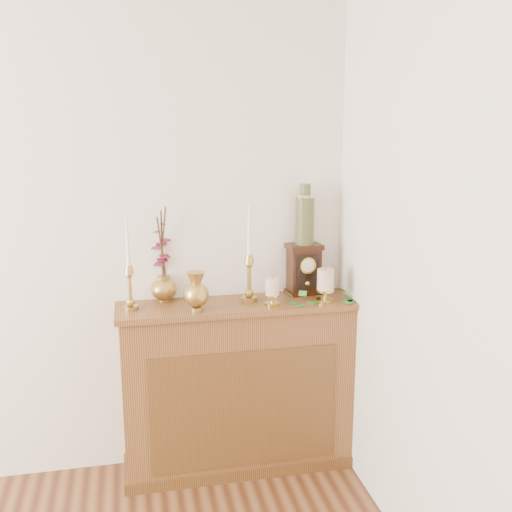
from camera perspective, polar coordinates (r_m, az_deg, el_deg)
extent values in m
cube|color=brown|center=(3.27, -1.71, -12.51)|extent=(1.20, 0.30, 0.90)
cube|color=brown|center=(3.15, -1.19, -14.41)|extent=(0.96, 0.01, 0.63)
cube|color=brown|center=(3.10, -1.77, -4.71)|extent=(1.24, 0.34, 0.03)
cube|color=brown|center=(3.47, -1.66, -18.80)|extent=(1.23, 0.33, 0.06)
cylinder|color=tan|center=(3.04, -11.85, -4.85)|extent=(0.08, 0.08, 0.02)
sphere|color=tan|center=(3.03, -11.88, -4.33)|extent=(0.04, 0.04, 0.04)
cylinder|color=tan|center=(3.01, -11.94, -3.10)|extent=(0.02, 0.02, 0.14)
sphere|color=tan|center=(2.99, -12.00, -1.76)|extent=(0.03, 0.03, 0.03)
cone|color=tan|center=(2.98, -12.03, -1.22)|extent=(0.05, 0.05, 0.04)
cone|color=white|center=(2.96, -12.15, 1.32)|extent=(0.02, 0.02, 0.24)
cylinder|color=tan|center=(3.12, -0.65, -4.09)|extent=(0.08, 0.08, 0.02)
sphere|color=tan|center=(3.11, -0.65, -3.54)|extent=(0.05, 0.05, 0.05)
cylinder|color=tan|center=(3.09, -0.65, -2.23)|extent=(0.02, 0.02, 0.15)
sphere|color=tan|center=(3.07, -0.66, -0.81)|extent=(0.04, 0.04, 0.04)
cone|color=tan|center=(3.06, -0.66, -0.24)|extent=(0.05, 0.05, 0.04)
cone|color=white|center=(3.03, -0.67, 2.47)|extent=(0.02, 0.02, 0.26)
cylinder|color=tan|center=(2.96, -5.68, -5.05)|extent=(0.06, 0.06, 0.02)
sphere|color=tan|center=(2.94, -5.71, -3.70)|extent=(0.12, 0.12, 0.12)
cone|color=tan|center=(2.92, -5.75, -2.11)|extent=(0.09, 0.09, 0.06)
cylinder|color=tan|center=(3.15, -8.75, -4.15)|extent=(0.06, 0.06, 0.01)
ellipsoid|color=tan|center=(3.14, -8.78, -3.14)|extent=(0.14, 0.14, 0.12)
cylinder|color=tan|center=(3.12, -8.82, -2.11)|extent=(0.07, 0.07, 0.02)
cylinder|color=#472819|center=(3.09, -9.01, 0.87)|extent=(0.04, 0.08, 0.32)
cylinder|color=#472819|center=(3.09, -8.95, 1.14)|extent=(0.01, 0.07, 0.35)
cylinder|color=#472819|center=(3.09, -8.90, 1.41)|extent=(0.04, 0.12, 0.37)
cylinder|color=gold|center=(3.05, 1.55, -4.57)|extent=(0.08, 0.08, 0.01)
cylinder|color=gold|center=(3.04, 1.56, -4.15)|extent=(0.02, 0.02, 0.03)
cylinder|color=gold|center=(3.03, 1.56, -3.78)|extent=(0.07, 0.07, 0.01)
cylinder|color=#FEEAC7|center=(3.02, 1.56, -2.91)|extent=(0.07, 0.07, 0.09)
cylinder|color=#472819|center=(3.01, 1.57, -2.03)|extent=(0.00, 0.00, 0.01)
cylinder|color=gold|center=(3.12, 6.58, -4.22)|extent=(0.10, 0.10, 0.02)
cylinder|color=gold|center=(3.11, 6.59, -3.71)|extent=(0.02, 0.02, 0.04)
cylinder|color=gold|center=(3.10, 6.61, -3.27)|extent=(0.09, 0.09, 0.01)
cylinder|color=#FEEAC7|center=(3.09, 6.63, -2.22)|extent=(0.09, 0.09, 0.11)
cylinder|color=#472819|center=(3.07, 6.66, -1.16)|extent=(0.00, 0.00, 0.01)
cube|color=#30742C|center=(3.11, 7.15, -4.35)|extent=(0.06, 0.05, 0.00)
cube|color=#30742C|center=(3.14, 2.58, -4.13)|extent=(0.06, 0.05, 0.00)
cube|color=#30742C|center=(3.10, 5.21, -4.36)|extent=(0.05, 0.05, 0.00)
cube|color=#30742C|center=(3.17, 9.18, -4.10)|extent=(0.04, 0.04, 0.00)
cube|color=#30742C|center=(3.05, 3.02, -4.61)|extent=(0.06, 0.05, 0.00)
cube|color=#30742C|center=(3.16, 8.01, -4.14)|extent=(0.04, 0.05, 0.00)
cube|color=#30742C|center=(3.17, 5.87, -4.03)|extent=(0.04, 0.05, 0.00)
cube|color=#30742C|center=(3.19, 5.84, -3.89)|extent=(0.05, 0.05, 0.00)
cube|color=#30742C|center=(3.21, 7.05, -3.85)|extent=(0.05, 0.06, 0.00)
cube|color=#30742C|center=(3.04, 2.53, -4.71)|extent=(0.05, 0.05, 0.00)
cube|color=#30742C|center=(3.16, 7.57, -4.13)|extent=(0.05, 0.05, 0.00)
cube|color=#30742C|center=(3.08, 3.24, -3.69)|extent=(0.04, 0.05, 0.02)
cube|color=#30742C|center=(3.04, 4.47, -3.58)|extent=(0.04, 0.03, 0.02)
cube|color=#30742C|center=(3.15, 8.24, -3.24)|extent=(0.05, 0.04, 0.02)
cube|color=black|center=(3.26, 4.53, -3.40)|extent=(0.19, 0.14, 0.02)
cube|color=black|center=(3.23, 4.57, -1.38)|extent=(0.17, 0.12, 0.24)
cube|color=black|center=(3.20, 4.61, 0.90)|extent=(0.19, 0.14, 0.03)
cube|color=black|center=(3.18, 4.94, -1.54)|extent=(0.13, 0.02, 0.19)
cylinder|color=yellow|center=(3.17, 4.98, -0.92)|extent=(0.09, 0.02, 0.09)
cylinder|color=silver|center=(3.17, 4.98, -0.92)|extent=(0.07, 0.01, 0.07)
sphere|color=yellow|center=(3.20, 4.90, -2.63)|extent=(0.03, 0.03, 0.03)
cylinder|color=#1B3625|center=(3.18, 4.66, 3.33)|extent=(0.10, 0.10, 0.25)
cylinder|color=#1B3625|center=(3.15, 4.71, 6.11)|extent=(0.06, 0.06, 0.08)
cylinder|color=tan|center=(3.16, 4.70, 5.65)|extent=(0.07, 0.07, 0.02)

